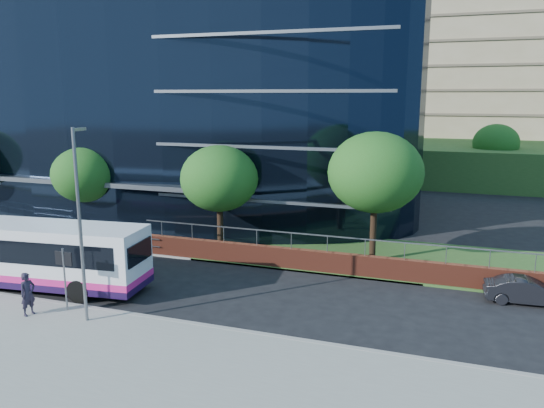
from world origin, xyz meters
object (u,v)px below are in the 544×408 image
at_px(street_sign, 64,266).
at_px(tree_far_d, 375,173).
at_px(tree_far_b, 85,175).
at_px(tree_far_c, 219,179).
at_px(streetlight_east, 80,220).
at_px(city_bus, 30,254).
at_px(parked_car, 526,291).
at_px(pedestrian, 28,294).
at_px(tree_dist_e, 496,143).

height_order(street_sign, tree_far_d, tree_far_d).
bearing_deg(tree_far_b, tree_far_c, -2.86).
height_order(tree_far_c, streetlight_east, streetlight_east).
relative_size(tree_far_c, streetlight_east, 0.81).
relative_size(street_sign, city_bus, 0.23).
height_order(street_sign, parked_car, street_sign).
distance_m(parked_car, pedestrian, 22.09).
relative_size(street_sign, tree_far_d, 0.38).
relative_size(tree_far_d, tree_dist_e, 1.14).
relative_size(tree_far_d, city_bus, 0.61).
relative_size(tree_far_c, parked_car, 1.80).
bearing_deg(tree_far_d, streetlight_east, -129.40).
relative_size(tree_dist_e, streetlight_east, 0.81).
bearing_deg(pedestrian, tree_dist_e, -14.51).
relative_size(tree_far_b, streetlight_east, 0.76).
xyz_separation_m(tree_far_b, parked_car, (26.58, -3.27, -3.61)).
bearing_deg(parked_car, pedestrian, 109.98).
height_order(tree_far_c, tree_far_d, tree_far_d).
relative_size(tree_far_b, parked_car, 1.67).
bearing_deg(tree_far_b, parked_car, -7.01).
bearing_deg(street_sign, tree_far_b, 124.08).
bearing_deg(tree_far_d, tree_far_b, -178.49).
height_order(city_bus, parked_car, city_bus).
bearing_deg(street_sign, tree_far_c, 76.71).
bearing_deg(tree_far_b, tree_dist_e, 48.48).
xyz_separation_m(street_sign, tree_far_b, (-7.50, 11.09, 2.06)).
distance_m(tree_dist_e, city_bus, 45.96).
bearing_deg(street_sign, city_bus, 151.44).
distance_m(tree_dist_e, pedestrian, 47.42).
bearing_deg(tree_far_c, tree_dist_e, 61.26).
height_order(tree_dist_e, parked_car, tree_dist_e).
height_order(tree_dist_e, streetlight_east, streetlight_east).
height_order(tree_far_d, streetlight_east, streetlight_east).
height_order(street_sign, tree_dist_e, tree_dist_e).
bearing_deg(tree_far_b, streetlight_east, -52.37).
height_order(tree_far_d, parked_car, tree_far_d).
bearing_deg(city_bus, street_sign, -34.61).
relative_size(tree_dist_e, parked_car, 1.80).
xyz_separation_m(tree_far_d, streetlight_east, (-10.00, -12.17, -0.75)).
bearing_deg(city_bus, tree_far_d, 25.78).
distance_m(tree_dist_e, parked_car, 34.00).
xyz_separation_m(streetlight_east, city_bus, (-5.32, 2.66, -2.72)).
height_order(parked_car, pedestrian, pedestrian).
relative_size(tree_far_c, tree_dist_e, 1.00).
xyz_separation_m(parked_car, pedestrian, (-20.27, -8.76, 0.49)).
xyz_separation_m(street_sign, parked_car, (19.08, 7.82, -1.55)).
bearing_deg(city_bus, parked_car, 8.03).
bearing_deg(city_bus, tree_far_b, 106.18).
height_order(tree_far_d, city_bus, tree_far_d).
xyz_separation_m(city_bus, parked_car, (22.90, 5.74, -1.12)).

